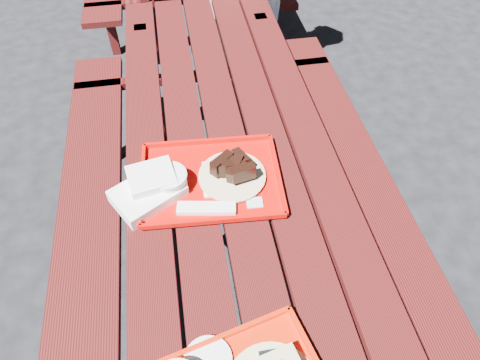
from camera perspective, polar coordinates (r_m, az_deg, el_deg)
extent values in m
plane|color=black|center=(2.11, -0.72, -11.47)|extent=(60.00, 60.00, 0.00)
cube|color=#450F0D|center=(1.52, -12.24, 0.54)|extent=(0.14, 2.40, 0.04)
cube|color=#450F0D|center=(1.51, -6.61, 1.30)|extent=(0.14, 2.40, 0.04)
cube|color=#450F0D|center=(1.52, -0.98, 2.04)|extent=(0.14, 2.40, 0.04)
cube|color=#450F0D|center=(1.54, 4.54, 2.74)|extent=(0.14, 2.40, 0.04)
cube|color=#450F0D|center=(1.57, 9.87, 3.40)|extent=(0.14, 2.40, 0.04)
cube|color=#450F0D|center=(1.79, -19.59, -6.96)|extent=(0.25, 2.40, 0.04)
cube|color=#450F0D|center=(2.51, -17.31, 6.15)|extent=(0.06, 0.06, 0.42)
cube|color=#450F0D|center=(1.89, 16.78, -1.96)|extent=(0.25, 2.40, 0.04)
cube|color=#450F0D|center=(2.58, 9.04, 9.41)|extent=(0.06, 0.06, 0.42)
cube|color=#450F0D|center=(2.47, -11.65, 11.76)|extent=(0.06, 0.06, 0.75)
cube|color=#450F0D|center=(2.50, 2.43, 13.44)|extent=(0.06, 0.06, 0.75)
cube|color=#450F0D|center=(2.43, -4.66, 13.74)|extent=(1.40, 0.06, 0.04)
cube|color=#450F0D|center=(3.42, -16.82, 18.89)|extent=(0.06, 0.06, 0.42)
cube|color=#450F0D|center=(3.47, 3.65, 21.29)|extent=(0.06, 0.06, 0.42)
cube|color=#450F0D|center=(3.21, -12.33, 21.19)|extent=(0.06, 0.06, 0.75)
cube|color=#450F0D|center=(3.24, -0.94, 22.50)|extent=(0.06, 0.06, 0.75)
cube|color=red|center=(1.15, -3.57, -20.56)|extent=(0.42, 0.11, 0.02)
cylinder|color=white|center=(1.14, -4.30, -22.84)|extent=(0.12, 0.12, 0.01)
cube|color=#BF0905|center=(1.44, -3.91, -0.11)|extent=(0.48, 0.38, 0.01)
cube|color=#BF0905|center=(1.54, -4.33, 5.18)|extent=(0.45, 0.04, 0.02)
cube|color=#BF0905|center=(1.32, -3.49, -5.43)|extent=(0.45, 0.04, 0.02)
cube|color=#BF0905|center=(1.44, 5.04, 1.00)|extent=(0.04, 0.35, 0.02)
cube|color=#BF0905|center=(1.44, -12.93, -0.42)|extent=(0.04, 0.35, 0.02)
cube|color=white|center=(1.43, -1.88, 0.32)|extent=(0.16, 0.16, 0.01)
cylinder|color=beige|center=(1.42, -1.07, 0.58)|extent=(0.23, 0.23, 0.01)
cylinder|color=white|center=(1.40, -9.38, -0.26)|extent=(0.11, 0.11, 0.06)
cylinder|color=white|center=(1.38, -9.54, 0.61)|extent=(0.12, 0.12, 0.01)
cube|color=white|center=(1.35, -4.50, -3.76)|extent=(0.19, 0.08, 0.02)
cube|color=silver|center=(1.36, 1.95, -3.03)|extent=(0.05, 0.04, 0.00)
cube|color=white|center=(1.40, -12.17, -1.84)|extent=(0.26, 0.24, 0.05)
cube|color=white|center=(1.39, -11.71, 0.30)|extent=(0.16, 0.14, 0.04)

